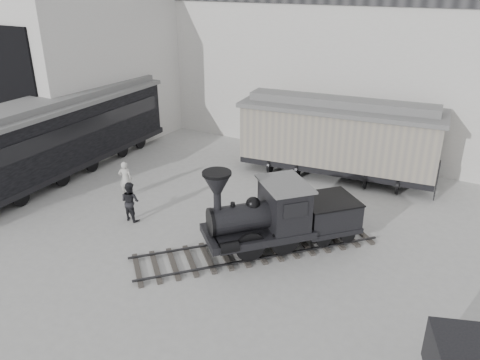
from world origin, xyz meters
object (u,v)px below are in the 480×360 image
Objects in this scene: passenger_coach at (64,133)px; visitor_b at (130,201)px; boxcar at (338,136)px; locomotive at (275,219)px; visitor_a at (125,179)px.

passenger_coach reaches higher than visitor_b.
locomotive is at bearing -93.87° from boxcar.
passenger_coach is (-12.53, 1.21, 0.86)m from locomotive.
locomotive is 12.62m from passenger_coach.
passenger_coach is at bearing -158.94° from boxcar.
visitor_a is (-7.39, -7.26, -1.24)m from boxcar.
visitor_a is at bearing -143.10° from boxcar.
boxcar is at bearing 134.93° from locomotive.
locomotive is at bearing -9.99° from passenger_coach.
visitor_a and visitor_b have the same top height.
visitor_b is at bearing -128.62° from locomotive.
visitor_b is (1.80, -1.61, -0.00)m from visitor_a.
locomotive is 4.88× the size of visitor_a.
passenger_coach is 6.94m from visitor_b.
locomotive is 7.92m from visitor_a.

